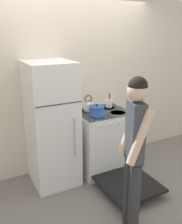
{
  "coord_description": "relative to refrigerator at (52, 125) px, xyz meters",
  "views": [
    {
      "loc": [
        -1.48,
        -3.38,
        2.07
      ],
      "look_at": [
        0.03,
        -0.5,
        1.01
      ],
      "focal_mm": 40.0,
      "sensor_mm": 36.0,
      "label": 1
    }
  ],
  "objects": [
    {
      "name": "ground_plane",
      "position": [
        0.49,
        0.33,
        -0.85
      ],
      "size": [
        14.0,
        14.0,
        0.0
      ],
      "primitive_type": "plane",
      "color": "slate"
    },
    {
      "name": "refrigerator",
      "position": [
        0.0,
        0.0,
        0.0
      ],
      "size": [
        0.61,
        0.68,
        1.7
      ],
      "color": "white",
      "rests_on": "ground_plane"
    },
    {
      "name": "tea_kettle",
      "position": [
        0.62,
        0.12,
        0.15
      ],
      "size": [
        0.19,
        0.15,
        0.24
      ],
      "color": "silver",
      "rests_on": "stove_range"
    },
    {
      "name": "person",
      "position": [
        0.42,
        -1.27,
        0.11
      ],
      "size": [
        0.33,
        0.39,
        1.68
      ],
      "rotation": [
        0.0,
        0.0,
        1.29
      ],
      "color": "#2D2D30",
      "rests_on": "ground_plane"
    },
    {
      "name": "wall_back",
      "position": [
        0.49,
        0.36,
        0.42
      ],
      "size": [
        10.0,
        0.06,
        2.55
      ],
      "color": "beige",
      "rests_on": "ground_plane"
    },
    {
      "name": "dutch_oven_pot",
      "position": [
        0.61,
        -0.16,
        0.15
      ],
      "size": [
        0.26,
        0.21,
        0.18
      ],
      "color": "#1E4C9E",
      "rests_on": "stove_range"
    },
    {
      "name": "stove_range",
      "position": [
        0.79,
        -0.06,
        -0.39
      ],
      "size": [
        0.79,
        1.44,
        0.93
      ],
      "color": "white",
      "rests_on": "ground_plane"
    },
    {
      "name": "utensil_jar",
      "position": [
        0.98,
        0.13,
        0.14
      ],
      "size": [
        0.1,
        0.1,
        0.26
      ],
      "color": "silver",
      "rests_on": "stove_range"
    }
  ]
}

